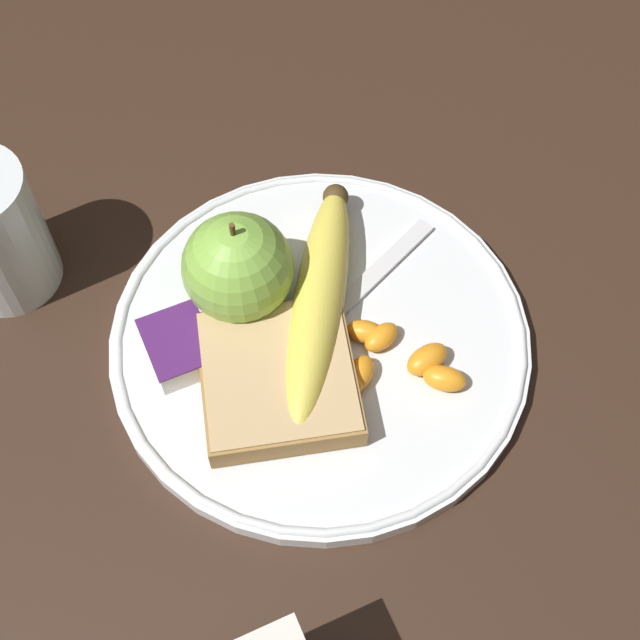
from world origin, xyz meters
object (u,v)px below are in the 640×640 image
object	(u,v)px
bread_slice	(278,378)
banana	(319,299)
apple	(238,268)
fork	(335,313)
plate	(320,338)
jam_packet	(179,347)

from	to	relation	value
bread_slice	banana	bearing A→B (deg)	-49.22
apple	fork	world-z (taller)	apple
apple	banana	xyz separation A→B (m)	(-0.03, -0.04, -0.02)
bread_slice	fork	size ratio (longest dim) A/B	0.76
apple	plate	bearing A→B (deg)	-142.85
plate	apple	bearing A→B (deg)	37.15
plate	apple	distance (m)	0.07
banana	fork	bearing A→B (deg)	-121.54
apple	jam_packet	world-z (taller)	apple
plate	jam_packet	size ratio (longest dim) A/B	5.65
fork	jam_packet	size ratio (longest dim) A/B	3.25
bread_slice	fork	distance (m)	0.07
apple	fork	size ratio (longest dim) A/B	0.51
apple	banana	bearing A→B (deg)	-126.14
apple	banana	world-z (taller)	apple
fork	banana	bearing A→B (deg)	-55.74
bread_slice	fork	world-z (taller)	bread_slice
bread_slice	jam_packet	distance (m)	0.07
plate	banana	bearing A→B (deg)	-22.14
plate	apple	world-z (taller)	apple
banana	bread_slice	size ratio (longest dim) A/B	1.46
fork	jam_packet	distance (m)	0.11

